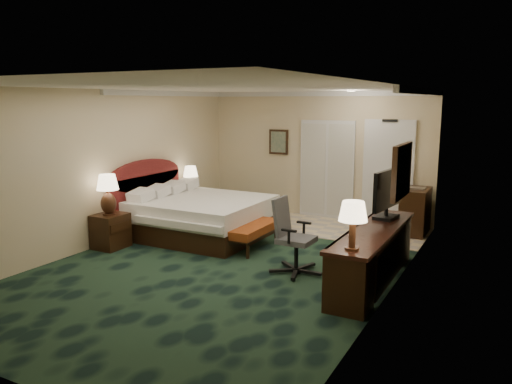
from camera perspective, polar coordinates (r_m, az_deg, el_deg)
The scene contains 24 objects.
floor at distance 7.86m, azimuth -3.24°, elevation -8.21°, with size 5.00×7.50×0.00m, color black.
ceiling at distance 7.46m, azimuth -3.46°, elevation 11.87°, with size 5.00×7.50×0.00m, color silver.
wall_back at distance 10.89m, azimuth 6.97°, elevation 4.22°, with size 5.00×0.00×2.70m, color beige.
wall_front at distance 4.82m, azimuth -27.26°, elevation -4.67°, with size 5.00×0.00×2.70m, color beige.
wall_left at distance 9.08m, azimuth -16.97°, elevation 2.63°, with size 0.00×7.50×2.70m, color beige.
wall_right at distance 6.61m, azimuth 15.50°, elevation -0.06°, with size 0.00×7.50×2.70m, color beige.
crown_molding at distance 7.45m, azimuth -3.46°, elevation 11.48°, with size 5.00×7.50×0.10m, color silver, non-canonical shape.
tile_patch at distance 10.05m, azimuth 9.85°, elevation -4.17°, with size 3.20×1.70×0.01m, color #AFA398.
headboard at distance 9.87m, azimuth -12.44°, elevation -0.40°, with size 0.12×2.00×1.40m, color #460D0E, non-canonical shape.
entry_door at distance 10.45m, azimuth 14.83°, elevation 2.04°, with size 1.02×0.06×2.18m, color silver.
closet_doors at distance 10.81m, azimuth 8.10°, elevation 2.55°, with size 1.20×0.06×2.10m, color beige.
wall_art at distance 11.19m, azimuth 2.60°, elevation 5.74°, with size 0.45×0.06×0.55m, color #3E5E51.
wall_mirror at distance 7.17m, azimuth 16.32°, elevation 2.31°, with size 0.05×0.95×0.75m, color white.
bed at distance 9.42m, azimuth -6.10°, elevation -2.87°, with size 2.24×2.07×0.71m, color white.
nightstand_near at distance 8.97m, azimuth -16.29°, elevation -4.29°, with size 0.47×0.54×0.59m, color black.
nightstand_far at distance 10.78m, azimuth -7.45°, elevation -1.62°, with size 0.45×0.51×0.56m, color black.
lamp_near at distance 8.79m, azimuth -16.55°, elevation -0.30°, with size 0.37×0.37×0.69m, color black, non-canonical shape.
lamp_far at distance 10.66m, azimuth -7.47°, elevation 1.38°, with size 0.31×0.31×0.59m, color black, non-canonical shape.
bed_bench at distance 8.58m, azimuth -0.24°, elevation -5.12°, with size 0.43×1.25×0.42m, color maroon.
desk at distance 7.16m, azimuth 13.20°, elevation -7.13°, with size 0.57×2.66×0.77m, color black.
tv at distance 7.65m, azimuth 14.75°, elevation -0.27°, with size 0.08×0.95×0.74m, color black.
desk_lamp at distance 5.98m, azimuth 10.99°, elevation -3.75°, with size 0.34×0.34×0.60m, color black, non-canonical shape.
desk_chair at distance 7.32m, azimuth 4.65°, elevation -5.09°, with size 0.65×0.61×1.11m, color #545558, non-canonical shape.
minibar at distance 9.92m, azimuth 17.74°, elevation -2.14°, with size 0.46×0.83×0.87m, color black.
Camera 1 is at (3.88, -6.36, 2.51)m, focal length 35.00 mm.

